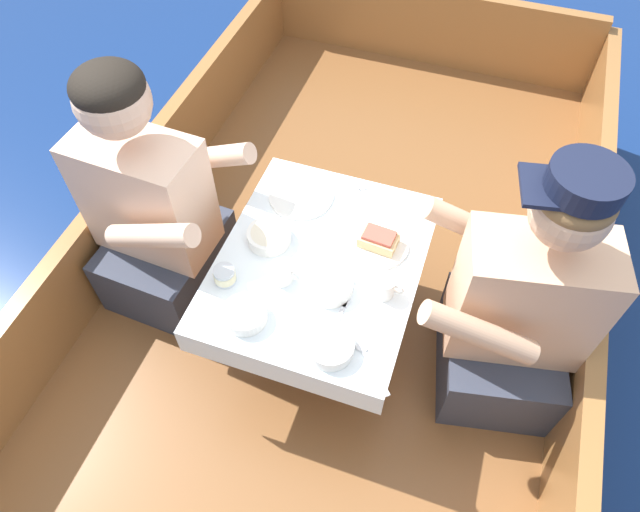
% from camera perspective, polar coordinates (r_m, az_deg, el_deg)
% --- Properties ---
extents(ground_plane, '(60.00, 60.00, 0.00)m').
position_cam_1_polar(ground_plane, '(2.40, 0.09, -10.57)').
color(ground_plane, navy).
extents(boat_deck, '(1.78, 3.64, 0.29)m').
position_cam_1_polar(boat_deck, '(2.27, 0.10, -8.94)').
color(boat_deck, brown).
rests_on(boat_deck, ground_plane).
extents(gunwale_port, '(0.06, 3.64, 0.35)m').
position_cam_1_polar(gunwale_port, '(2.30, -20.61, 1.58)').
color(gunwale_port, '#936033').
rests_on(gunwale_port, boat_deck).
extents(gunwale_starboard, '(0.06, 3.64, 0.35)m').
position_cam_1_polar(gunwale_starboard, '(2.03, 24.25, -10.92)').
color(gunwale_starboard, '#936033').
rests_on(gunwale_starboard, boat_deck).
extents(bow_coaming, '(1.66, 0.06, 0.40)m').
position_cam_1_polar(bow_coaming, '(3.27, 11.12, 21.59)').
color(bow_coaming, '#936033').
rests_on(bow_coaming, boat_deck).
extents(cockpit_table, '(0.62, 0.76, 0.43)m').
position_cam_1_polar(cockpit_table, '(1.81, -0.00, -1.31)').
color(cockpit_table, '#B2B2B7').
rests_on(cockpit_table, boat_deck).
extents(person_port, '(0.54, 0.46, 0.97)m').
position_cam_1_polar(person_port, '(2.02, -16.33, 4.14)').
color(person_port, '#333847').
rests_on(person_port, boat_deck).
extents(person_starboard, '(0.58, 0.52, 0.98)m').
position_cam_1_polar(person_starboard, '(1.82, 18.96, -5.40)').
color(person_starboard, '#333847').
rests_on(person_starboard, boat_deck).
extents(plate_sandwich, '(0.19, 0.19, 0.01)m').
position_cam_1_polar(plate_sandwich, '(1.81, 5.83, 1.14)').
color(plate_sandwich, white).
rests_on(plate_sandwich, cockpit_table).
extents(plate_bread, '(0.22, 0.22, 0.01)m').
position_cam_1_polar(plate_bread, '(1.94, -1.90, 6.06)').
color(plate_bread, white).
rests_on(plate_bread, cockpit_table).
extents(sandwich, '(0.12, 0.09, 0.05)m').
position_cam_1_polar(sandwich, '(1.79, 5.90, 1.68)').
color(sandwich, '#E0BC7F').
rests_on(sandwich, plate_sandwich).
extents(bowl_port_near, '(0.14, 0.14, 0.04)m').
position_cam_1_polar(bowl_port_near, '(1.81, -5.13, 2.03)').
color(bowl_port_near, white).
rests_on(bowl_port_near, cockpit_table).
extents(bowl_starboard_near, '(0.13, 0.13, 0.04)m').
position_cam_1_polar(bowl_starboard_near, '(1.69, 1.05, -2.97)').
color(bowl_starboard_near, white).
rests_on(bowl_starboard_near, cockpit_table).
extents(bowl_center_far, '(0.13, 0.13, 0.04)m').
position_cam_1_polar(bowl_center_far, '(1.65, -7.53, -5.78)').
color(bowl_center_far, white).
rests_on(bowl_center_far, cockpit_table).
extents(bowl_port_far, '(0.13, 0.13, 0.04)m').
position_cam_1_polar(bowl_port_far, '(1.58, 1.04, -9.03)').
color(bowl_port_far, white).
rests_on(bowl_port_far, cockpit_table).
extents(coffee_cup_port, '(0.09, 0.06, 0.07)m').
position_cam_1_polar(coffee_cup_port, '(1.68, 6.49, -3.05)').
color(coffee_cup_port, white).
rests_on(coffee_cup_port, cockpit_table).
extents(coffee_cup_starboard, '(0.10, 0.07, 0.06)m').
position_cam_1_polar(coffee_cup_starboard, '(1.71, -3.84, -1.66)').
color(coffee_cup_starboard, white).
rests_on(coffee_cup_starboard, cockpit_table).
extents(tin_can, '(0.07, 0.07, 0.05)m').
position_cam_1_polar(tin_can, '(1.73, -9.52, -1.94)').
color(tin_can, silver).
rests_on(tin_can, cockpit_table).
extents(utensil_spoon_starboard, '(0.13, 0.13, 0.01)m').
position_cam_1_polar(utensil_spoon_starboard, '(1.59, 4.87, -10.35)').
color(utensil_spoon_starboard, silver).
rests_on(utensil_spoon_starboard, cockpit_table).
extents(utensil_spoon_center, '(0.13, 0.13, 0.01)m').
position_cam_1_polar(utensil_spoon_center, '(1.95, 4.76, 6.05)').
color(utensil_spoon_center, silver).
rests_on(utensil_spoon_center, cockpit_table).
extents(utensil_fork_starboard, '(0.02, 0.17, 0.00)m').
position_cam_1_polar(utensil_fork_starboard, '(1.66, 1.95, -6.04)').
color(utensil_fork_starboard, silver).
rests_on(utensil_fork_starboard, cockpit_table).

